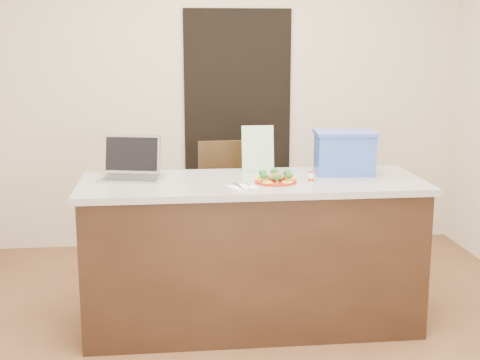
{
  "coord_description": "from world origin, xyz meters",
  "views": [
    {
      "loc": [
        -0.51,
        -3.64,
        1.74
      ],
      "look_at": [
        -0.08,
        0.2,
        0.93
      ],
      "focal_mm": 50.0,
      "sensor_mm": 36.0,
      "label": 1
    }
  ],
  "objects": [
    {
      "name": "leaflet",
      "position": [
        0.07,
        0.53,
        1.07
      ],
      "size": [
        0.21,
        0.05,
        0.29
      ],
      "primitive_type": "cube",
      "rotation": [
        -0.14,
        0.0,
        0.02
      ],
      "color": "white",
      "rests_on": "island"
    },
    {
      "name": "meatballs",
      "position": [
        0.13,
        0.17,
        0.95
      ],
      "size": [
        0.1,
        0.1,
        0.04
      ],
      "color": "brown",
      "rests_on": "plate"
    },
    {
      "name": "knife",
      "position": [
        -0.05,
        0.04,
        0.93
      ],
      "size": [
        0.04,
        0.2,
        0.01
      ],
      "rotation": [
        0.0,
        0.0,
        0.22
      ],
      "color": "white",
      "rests_on": "napkin"
    },
    {
      "name": "ground",
      "position": [
        0.0,
        0.0,
        0.0
      ],
      "size": [
        4.0,
        4.0,
        0.0
      ],
      "primitive_type": "plane",
      "color": "brown",
      "rests_on": "ground"
    },
    {
      "name": "broccoli",
      "position": [
        0.13,
        0.17,
        0.97
      ],
      "size": [
        0.2,
        0.21,
        0.04
      ],
      "color": "#174612",
      "rests_on": "plate"
    },
    {
      "name": "blue_box",
      "position": [
        0.6,
        0.38,
        1.06
      ],
      "size": [
        0.39,
        0.3,
        0.27
      ],
      "rotation": [
        0.0,
        0.0,
        -0.09
      ],
      "color": "#3251B4",
      "rests_on": "island"
    },
    {
      "name": "napkin",
      "position": [
        -0.08,
        0.05,
        0.92
      ],
      "size": [
        0.19,
        0.19,
        0.01
      ],
      "primitive_type": "cube",
      "rotation": [
        0.0,
        0.0,
        0.4
      ],
      "color": "silver",
      "rests_on": "island"
    },
    {
      "name": "island",
      "position": [
        0.0,
        0.25,
        0.46
      ],
      "size": [
        2.06,
        0.76,
        0.92
      ],
      "color": "black",
      "rests_on": "ground"
    },
    {
      "name": "pepper_rings",
      "position": [
        0.13,
        0.17,
        0.94
      ],
      "size": [
        0.25,
        0.24,
        0.01
      ],
      "color": "#FFF21A",
      "rests_on": "plate"
    },
    {
      "name": "room_shell",
      "position": [
        0.0,
        0.0,
        1.62
      ],
      "size": [
        4.0,
        4.0,
        4.0
      ],
      "color": "white",
      "rests_on": "ground"
    },
    {
      "name": "chair",
      "position": [
        -0.05,
        1.01,
        0.59
      ],
      "size": [
        0.47,
        0.47,
        1.03
      ],
      "rotation": [
        0.0,
        0.0,
        0.04
      ],
      "color": "#372310",
      "rests_on": "ground"
    },
    {
      "name": "yogurt_bottle",
      "position": [
        0.33,
        0.12,
        0.95
      ],
      "size": [
        0.03,
        0.03,
        0.07
      ],
      "rotation": [
        0.0,
        0.0,
        0.25
      ],
      "color": "white",
      "rests_on": "island"
    },
    {
      "name": "fork",
      "position": [
        -0.1,
        0.07,
        0.93
      ],
      "size": [
        0.04,
        0.16,
        0.0
      ],
      "rotation": [
        0.0,
        0.0,
        0.16
      ],
      "color": "#B4B4B9",
      "rests_on": "napkin"
    },
    {
      "name": "laptop",
      "position": [
        -0.72,
        0.4,
        0.99
      ],
      "size": [
        0.41,
        0.36,
        0.25
      ],
      "rotation": [
        0.0,
        0.0,
        -0.23
      ],
      "color": "#A8A8AC",
      "rests_on": "island"
    },
    {
      "name": "doorway",
      "position": [
        0.1,
        1.98,
        1.0
      ],
      "size": [
        0.9,
        0.02,
        2.0
      ],
      "primitive_type": "cube",
      "color": "black",
      "rests_on": "ground"
    },
    {
      "name": "plate",
      "position": [
        0.13,
        0.17,
        0.93
      ],
      "size": [
        0.25,
        0.25,
        0.02
      ],
      "rotation": [
        0.0,
        0.0,
        -0.43
      ],
      "color": "#9A1B0E",
      "rests_on": "island"
    }
  ]
}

